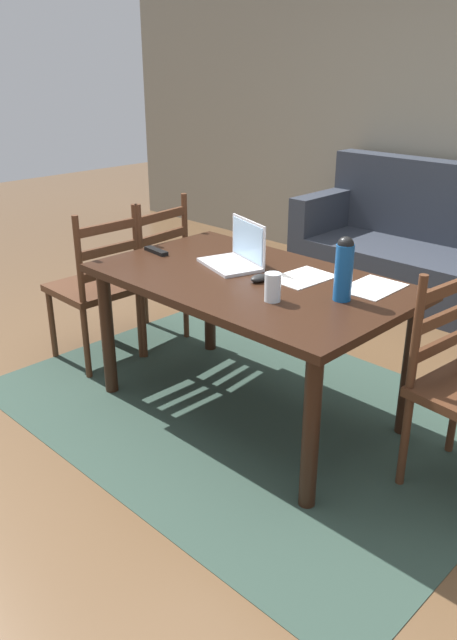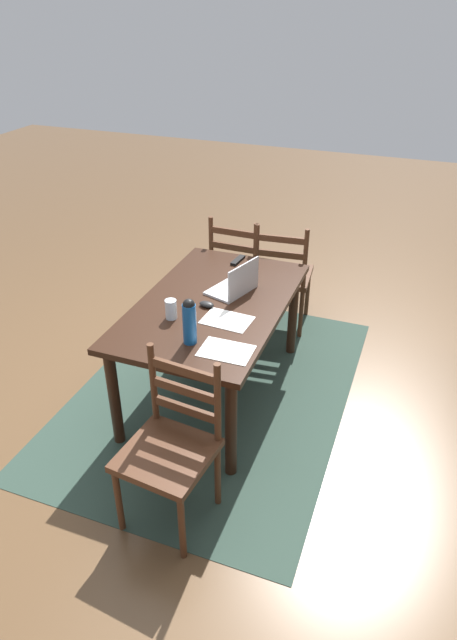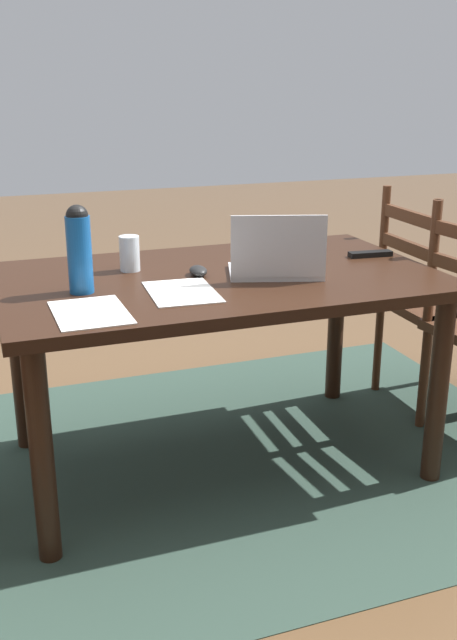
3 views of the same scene
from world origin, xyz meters
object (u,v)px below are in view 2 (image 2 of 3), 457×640
water_bottle (189,320)px  computer_mouse (207,304)px  chair_right_far (171,448)px  tv_remote (238,260)px  chair_left_near (240,269)px  laptop (236,285)px  drinking_glass (171,309)px  dining_table (213,314)px  chair_left_far (283,276)px

water_bottle → computer_mouse: bearing=-170.3°
chair_right_far → computer_mouse: size_ratio=9.50×
chair_right_far → tv_remote: size_ratio=5.59×
water_bottle → tv_remote: (-1.12, -0.11, -0.14)m
chair_left_near → tv_remote: chair_left_near is taller
laptop → computer_mouse: 0.27m
drinking_glass → laptop: bearing=150.2°
dining_table → chair_right_far: size_ratio=1.60×
water_bottle → chair_left_far: bearing=175.1°
drinking_glass → chair_left_far: bearing=165.2°
laptop → dining_table: bearing=-29.1°
computer_mouse → chair_left_far: bearing=176.0°
computer_mouse → tv_remote: 0.71m
water_bottle → drinking_glass: bearing=-133.3°
computer_mouse → laptop: bearing=161.9°
dining_table → water_bottle: water_bottle is taller
dining_table → computer_mouse: 0.13m
water_bottle → laptop: bearing=176.5°
chair_right_far → drinking_glass: 0.91m
water_bottle → drinking_glass: 0.31m
chair_left_near → chair_left_far: 0.37m
water_bottle → tv_remote: 1.14m
laptop → tv_remote: (-0.46, -0.15, -0.05)m
chair_right_far → chair_left_far: size_ratio=1.00×
chair_left_far → drinking_glass: size_ratio=7.59×
chair_left_far → water_bottle: size_ratio=3.36×
laptop → drinking_glass: bearing=-29.8°
drinking_glass → water_bottle: bearing=46.7°
dining_table → chair_left_near: chair_left_near is taller
tv_remote → dining_table: bearing=-79.2°
tv_remote → water_bottle: bearing=-78.6°
computer_mouse → dining_table: bearing=175.1°
computer_mouse → drinking_glass: bearing=-29.5°
laptop → chair_left_near: bearing=-162.1°
chair_left_near → tv_remote: bearing=17.2°
chair_left_near → laptop: (0.87, 0.28, 0.33)m
chair_right_far → chair_left_far: (-2.10, -0.00, 0.00)m
drinking_glass → tv_remote: 0.92m
laptop → drinking_glass: size_ratio=2.97×
chair_right_far → drinking_glass: bearing=-155.5°
chair_left_far → laptop: bearing=-5.9°
water_bottle → dining_table: bearing=-173.4°
chair_left_far → drinking_glass: (1.33, -0.35, 0.33)m
dining_table → computer_mouse: size_ratio=15.20×
laptop → water_bottle: water_bottle is taller
laptop → water_bottle: size_ratio=1.32×
dining_table → chair_right_far: chair_right_far is taller
water_bottle → computer_mouse: 0.44m
dining_table → water_bottle: bearing=6.6°
chair_left_near → laptop: laptop is taller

